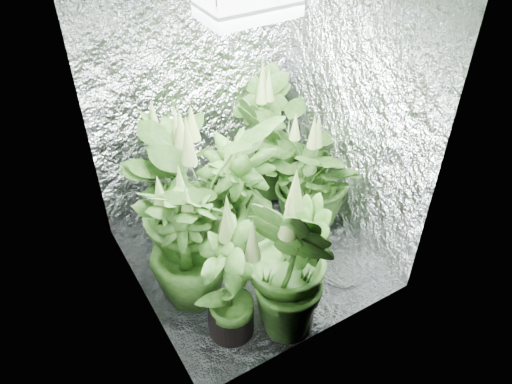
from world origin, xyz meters
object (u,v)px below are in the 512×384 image
object	(u,v)px
plant_d	(189,246)
plant_h	(237,204)
plant_g	(292,264)
grow_lamp	(248,9)
plant_f	(229,283)
plant_b	(172,176)
plant_e	(311,175)
circulation_fan	(306,203)
plant_c	(264,137)
plant_a	(197,197)

from	to	relation	value
plant_d	plant_h	size ratio (longest dim) A/B	0.99
plant_d	plant_g	size ratio (longest dim) A/B	0.86
grow_lamp	plant_f	bearing A→B (deg)	-131.20
plant_b	plant_d	distance (m)	0.73
plant_h	grow_lamp	bearing A→B (deg)	-51.14
plant_b	plant_g	world-z (taller)	plant_g
plant_e	plant_h	xyz separation A→B (m)	(-0.65, -0.02, 0.01)
grow_lamp	plant_d	size ratio (longest dim) A/B	0.48
plant_b	plant_e	bearing A→B (deg)	-28.96
grow_lamp	circulation_fan	bearing A→B (deg)	14.92
plant_c	plant_a	bearing A→B (deg)	-149.22
grow_lamp	plant_g	distance (m)	1.42
plant_f	plant_g	world-z (taller)	plant_g
plant_f	plant_h	bearing A→B (deg)	56.97
plant_g	plant_h	world-z (taller)	plant_g
grow_lamp	plant_h	distance (m)	1.35
plant_a	plant_f	distance (m)	0.67
plant_e	plant_h	world-z (taller)	plant_h
grow_lamp	plant_e	distance (m)	1.47
plant_f	plant_b	bearing A→B (deg)	84.19
plant_b	plant_f	size ratio (longest dim) A/B	1.10
plant_h	plant_c	bearing A→B (deg)	44.95
plant_c	plant_e	distance (m)	0.56
plant_a	grow_lamp	bearing A→B (deg)	-24.75
plant_c	circulation_fan	bearing A→B (deg)	-78.11
grow_lamp	circulation_fan	xyz separation A→B (m)	(0.61, 0.16, -1.68)
plant_f	circulation_fan	size ratio (longest dim) A/B	2.85
plant_f	plant_g	distance (m)	0.38
plant_e	plant_b	bearing A→B (deg)	151.04
plant_c	plant_d	world-z (taller)	plant_c
plant_a	plant_h	size ratio (longest dim) A/B	1.27
plant_f	plant_h	size ratio (longest dim) A/B	0.95
plant_b	plant_a	bearing A→B (deg)	-90.38
plant_e	plant_f	world-z (taller)	plant_e
plant_h	plant_b	bearing A→B (deg)	116.43
plant_b	plant_c	world-z (taller)	plant_c
plant_d	circulation_fan	bearing A→B (deg)	13.80
plant_e	grow_lamp	bearing A→B (deg)	-170.86
plant_a	plant_g	size ratio (longest dim) A/B	1.10
plant_c	plant_g	xyz separation A→B (m)	(-0.60, -1.28, 0.01)
plant_e	circulation_fan	world-z (taller)	plant_e
plant_h	plant_e	bearing A→B (deg)	1.62
plant_c	plant_g	distance (m)	1.41
plant_c	plant_h	size ratio (longest dim) A/B	1.11
plant_b	circulation_fan	size ratio (longest dim) A/B	3.15
plant_f	plant_g	bearing A→B (deg)	-23.70
plant_h	plant_f	bearing A→B (deg)	-123.03
plant_c	plant_d	bearing A→B (deg)	-143.48
plant_f	plant_h	distance (m)	0.68
plant_h	circulation_fan	bearing A→B (deg)	7.31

